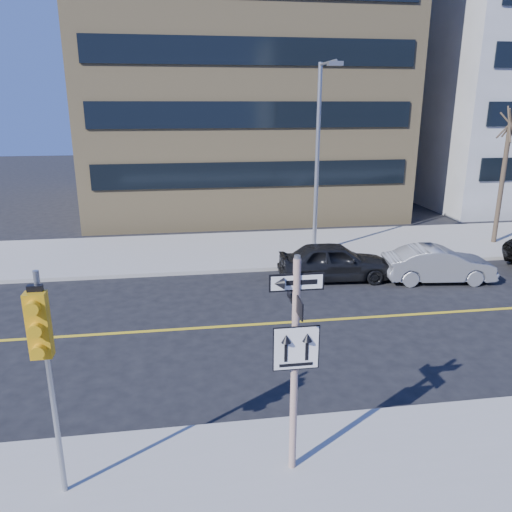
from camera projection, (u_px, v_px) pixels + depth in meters
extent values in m
plane|color=black|center=(269.00, 397.00, 11.58)|extent=(120.00, 120.00, 0.00)
cylinder|color=beige|center=(294.00, 369.00, 8.58)|extent=(0.13, 0.13, 4.00)
cylinder|color=gray|center=(297.00, 257.00, 7.99)|extent=(0.10, 0.10, 0.06)
cube|color=black|center=(297.00, 282.00, 8.11)|extent=(0.92, 0.03, 0.30)
cube|color=black|center=(296.00, 302.00, 8.22)|extent=(0.03, 0.92, 0.30)
cube|color=white|center=(296.00, 348.00, 8.37)|extent=(0.80, 0.03, 0.80)
cylinder|color=gray|center=(52.00, 388.00, 8.02)|extent=(0.09, 0.09, 4.00)
cube|color=gold|center=(39.00, 325.00, 7.48)|extent=(0.32, 0.22, 1.05)
sphere|color=#8C0705|center=(34.00, 307.00, 7.26)|extent=(0.17, 0.17, 0.17)
sphere|color=black|center=(37.00, 329.00, 7.36)|extent=(0.17, 0.17, 0.17)
sphere|color=black|center=(40.00, 350.00, 7.46)|extent=(0.17, 0.17, 0.17)
imported|color=black|center=(334.00, 261.00, 19.16)|extent=(2.02, 4.41, 1.47)
imported|color=gray|center=(438.00, 264.00, 18.98)|extent=(1.90, 4.25, 1.35)
cylinder|color=gray|center=(317.00, 162.00, 21.33)|extent=(0.18, 0.18, 8.00)
cylinder|color=gray|center=(328.00, 63.00, 19.25)|extent=(0.10, 2.20, 0.10)
cube|color=gray|center=(335.00, 63.00, 18.33)|extent=(0.55, 0.30, 0.16)
cylinder|color=#382C21|center=(502.00, 182.00, 23.21)|extent=(0.22, 0.22, 5.80)
cube|color=tan|center=(234.00, 65.00, 32.87)|extent=(18.00, 18.00, 18.00)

